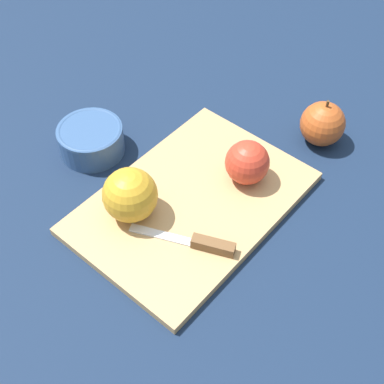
{
  "coord_description": "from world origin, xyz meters",
  "views": [
    {
      "loc": [
        0.39,
        0.4,
        0.69
      ],
      "look_at": [
        0.0,
        0.0,
        0.03
      ],
      "focal_mm": 50.0,
      "sensor_mm": 36.0,
      "label": 1
    }
  ],
  "objects_px": {
    "apple_half_left": "(247,162)",
    "bowl": "(91,138)",
    "apple_whole": "(323,124)",
    "knife": "(204,244)",
    "apple_half_right": "(130,195)"
  },
  "relations": [
    {
      "from": "apple_half_left",
      "to": "knife",
      "type": "bearing_deg",
      "value": -123.03
    },
    {
      "from": "knife",
      "to": "bowl",
      "type": "relative_size",
      "value": 1.34
    },
    {
      "from": "apple_half_left",
      "to": "apple_whole",
      "type": "bearing_deg",
      "value": 30.8
    },
    {
      "from": "apple_half_left",
      "to": "apple_whole",
      "type": "distance_m",
      "value": 0.18
    },
    {
      "from": "bowl",
      "to": "apple_half_right",
      "type": "bearing_deg",
      "value": 73.77
    },
    {
      "from": "knife",
      "to": "apple_whole",
      "type": "relative_size",
      "value": 1.68
    },
    {
      "from": "apple_whole",
      "to": "apple_half_left",
      "type": "bearing_deg",
      "value": -7.84
    },
    {
      "from": "apple_half_left",
      "to": "apple_half_right",
      "type": "relative_size",
      "value": 0.85
    },
    {
      "from": "knife",
      "to": "apple_half_right",
      "type": "bearing_deg",
      "value": -12.84
    },
    {
      "from": "apple_half_left",
      "to": "bowl",
      "type": "distance_m",
      "value": 0.28
    },
    {
      "from": "apple_half_right",
      "to": "apple_whole",
      "type": "xyz_separation_m",
      "value": [
        -0.36,
        0.1,
        -0.02
      ]
    },
    {
      "from": "apple_half_right",
      "to": "knife",
      "type": "bearing_deg",
      "value": -146.94
    },
    {
      "from": "apple_whole",
      "to": "bowl",
      "type": "relative_size",
      "value": 0.8
    },
    {
      "from": "apple_half_left",
      "to": "apple_whole",
      "type": "xyz_separation_m",
      "value": [
        -0.18,
        0.02,
        -0.01
      ]
    },
    {
      "from": "apple_half_left",
      "to": "bowl",
      "type": "height_order",
      "value": "apple_half_left"
    }
  ]
}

